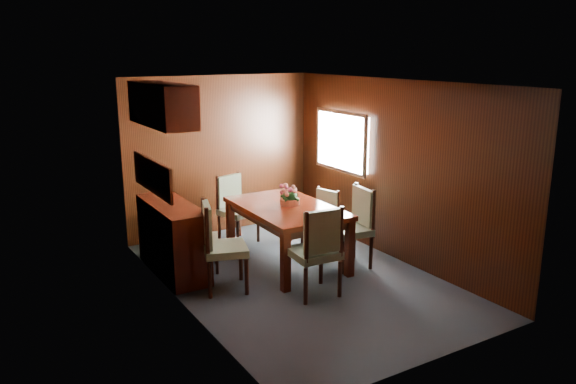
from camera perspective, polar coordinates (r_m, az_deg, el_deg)
ground at (r=7.06m, az=1.10°, el=-8.73°), size 4.50×4.50×0.00m
room_shell at (r=6.83m, az=-1.07°, el=4.75°), size 3.06×4.52×2.41m
sideboard at (r=7.25m, az=-11.61°, el=-4.62°), size 0.48×1.40×0.90m
dining_table at (r=7.32m, az=-0.15°, el=-2.25°), size 1.09×1.71×0.79m
chair_left_near at (r=6.58m, az=-7.12°, el=-5.02°), size 0.62×0.63×1.08m
chair_left_far at (r=7.24m, az=-9.24°, el=-4.26°), size 0.52×0.53×0.87m
chair_right_near at (r=7.34m, az=6.80°, el=-3.07°), size 0.54×0.56×1.05m
chair_right_far at (r=7.93m, az=3.55°, el=-2.49°), size 0.48×0.50×0.86m
chair_head at (r=6.36m, az=3.03°, el=-5.59°), size 0.54×0.52×1.08m
chair_foot at (r=8.25m, az=-5.44°, el=-1.29°), size 0.59×0.58×1.00m
flower_centerpiece at (r=7.31m, az=0.20°, el=-0.28°), size 0.28×0.28×0.28m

